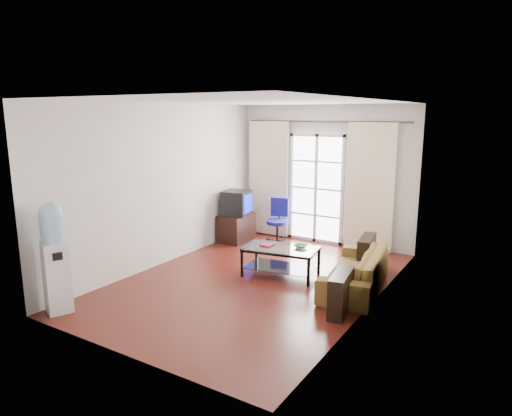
{
  "coord_description": "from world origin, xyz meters",
  "views": [
    {
      "loc": [
        3.51,
        -5.65,
        2.53
      ],
      "look_at": [
        -0.19,
        0.35,
        1.07
      ],
      "focal_mm": 32.0,
      "sensor_mm": 36.0,
      "label": 1
    }
  ],
  "objects_px": {
    "sofa": "(355,270)",
    "coffee_table": "(281,258)",
    "tv_stand": "(236,227)",
    "crt_tv": "(236,203)",
    "task_chair": "(278,231)",
    "water_cooler": "(55,255)"
  },
  "relations": [
    {
      "from": "tv_stand",
      "to": "crt_tv",
      "type": "height_order",
      "value": "crt_tv"
    },
    {
      "from": "tv_stand",
      "to": "crt_tv",
      "type": "relative_size",
      "value": 1.23
    },
    {
      "from": "crt_tv",
      "to": "water_cooler",
      "type": "bearing_deg",
      "value": -101.55
    },
    {
      "from": "coffee_table",
      "to": "water_cooler",
      "type": "relative_size",
      "value": 0.84
    },
    {
      "from": "crt_tv",
      "to": "water_cooler",
      "type": "relative_size",
      "value": 0.42
    },
    {
      "from": "coffee_table",
      "to": "task_chair",
      "type": "relative_size",
      "value": 1.38
    },
    {
      "from": "coffee_table",
      "to": "water_cooler",
      "type": "xyz_separation_m",
      "value": [
        -1.81,
        -2.7,
        0.46
      ]
    },
    {
      "from": "crt_tv",
      "to": "coffee_table",
      "type": "bearing_deg",
      "value": -47.29
    },
    {
      "from": "tv_stand",
      "to": "water_cooler",
      "type": "bearing_deg",
      "value": -93.24
    },
    {
      "from": "tv_stand",
      "to": "crt_tv",
      "type": "bearing_deg",
      "value": -92.49
    },
    {
      "from": "coffee_table",
      "to": "crt_tv",
      "type": "xyz_separation_m",
      "value": [
        -1.74,
        1.3,
        0.49
      ]
    },
    {
      "from": "task_chair",
      "to": "sofa",
      "type": "bearing_deg",
      "value": -51.78
    },
    {
      "from": "sofa",
      "to": "water_cooler",
      "type": "height_order",
      "value": "water_cooler"
    },
    {
      "from": "sofa",
      "to": "tv_stand",
      "type": "bearing_deg",
      "value": -120.51
    },
    {
      "from": "sofa",
      "to": "crt_tv",
      "type": "xyz_separation_m",
      "value": [
        -2.92,
        1.16,
        0.52
      ]
    },
    {
      "from": "tv_stand",
      "to": "crt_tv",
      "type": "distance_m",
      "value": 0.52
    },
    {
      "from": "coffee_table",
      "to": "tv_stand",
      "type": "relative_size",
      "value": 1.64
    },
    {
      "from": "coffee_table",
      "to": "crt_tv",
      "type": "height_order",
      "value": "crt_tv"
    },
    {
      "from": "water_cooler",
      "to": "crt_tv",
      "type": "bearing_deg",
      "value": 111.59
    },
    {
      "from": "crt_tv",
      "to": "water_cooler",
      "type": "distance_m",
      "value": 4.0
    },
    {
      "from": "sofa",
      "to": "coffee_table",
      "type": "bearing_deg",
      "value": -91.75
    },
    {
      "from": "tv_stand",
      "to": "task_chair",
      "type": "bearing_deg",
      "value": 15.56
    }
  ]
}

